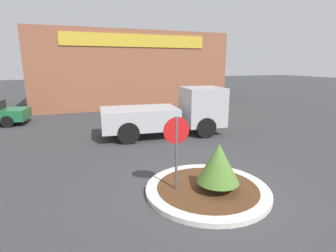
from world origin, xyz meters
The scene contains 6 objects.
ground_plane centered at (0.00, 0.00, 0.00)m, with size 120.00×120.00×0.00m, color #38383A.
traffic_island centered at (0.00, 0.00, 0.07)m, with size 3.38×3.38×0.13m.
stop_sign centered at (-0.84, 0.21, 1.48)m, with size 0.71×0.07×2.14m.
island_shrub centered at (0.18, -0.22, 0.89)m, with size 1.13×1.13×1.28m.
utility_truck centered at (1.21, 5.89, 1.10)m, with size 6.05×2.59×2.30m.
storefront_building centered at (1.57, 16.79, 2.95)m, with size 15.28×6.07×5.89m.
Camera 1 is at (-3.32, -5.79, 3.43)m, focal length 28.00 mm.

